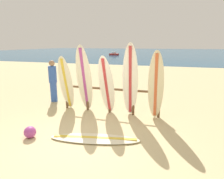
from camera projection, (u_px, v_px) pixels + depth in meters
ground_plane at (78, 143)px, 4.79m from camera, size 120.00×120.00×0.00m
ocean_water at (164, 52)px, 58.79m from camera, size 120.00×80.00×0.01m
surfboard_rack at (110, 95)px, 6.79m from camera, size 3.54×0.09×1.02m
surfboard_leaning_far_left at (66, 84)px, 6.89m from camera, size 0.62×0.86×2.04m
surfboard_leaning_left at (84, 80)px, 6.65m from camera, size 0.63×0.86×2.41m
surfboard_leaning_center_left at (107, 86)px, 6.34m from camera, size 0.52×0.91×2.09m
surfboard_leaning_center at (130, 81)px, 6.17m from camera, size 0.59×0.81×2.47m
surfboard_leaning_center_right at (156, 87)px, 5.89m from camera, size 0.50×0.75×2.27m
surfboard_lying_on_sand at (95, 139)px, 4.94m from camera, size 2.40×1.00×0.08m
beachgoer_standing at (53, 79)px, 8.01m from camera, size 0.32×0.24×1.76m
small_boat_offshore at (114, 54)px, 41.97m from camera, size 2.18×1.43×0.71m
beach_ball at (30, 132)px, 5.03m from camera, size 0.31×0.31×0.31m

